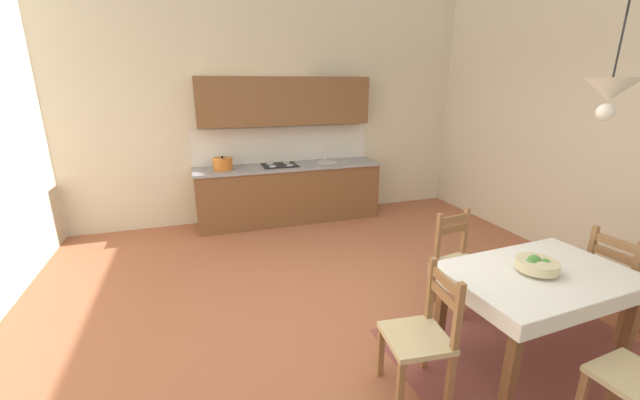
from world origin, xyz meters
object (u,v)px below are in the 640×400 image
Objects in this scene: dining_chair_kitchen_side at (460,262)px; pendant_lamp at (610,91)px; fruit_bowl at (537,265)px; kitchen_cabinetry at (288,167)px; dining_table at (538,288)px; dining_chair_tv_side at (422,335)px; dining_chair_window_side at (616,283)px.

pendant_lamp reaches higher than dining_chair_kitchen_side.
fruit_bowl is at bearing 134.28° from pendant_lamp.
kitchen_cabinetry is 4.24m from pendant_lamp.
dining_table is at bearing -18.37° from fruit_bowl.
kitchen_cabinetry is 9.49× the size of fruit_bowl.
dining_chair_tv_side reaches higher than fruit_bowl.
fruit_bowl is at bearing -176.48° from dining_chair_window_side.
dining_chair_tv_side is at bearing -178.14° from fruit_bowl.
dining_chair_window_side and dining_chair_kitchen_side have the same top height.
dining_table is 1.53× the size of dining_chair_kitchen_side.
fruit_bowl is (-0.04, 0.01, 0.19)m from dining_table.
dining_table is 1.77× the size of pendant_lamp.
kitchen_cabinetry is at bearing 105.05° from fruit_bowl.
kitchen_cabinetry reaches higher than dining_chair_kitchen_side.
pendant_lamp is at bearing -73.43° from kitchen_cabinetry.
dining_chair_window_side is at bearing 2.72° from dining_chair_tv_side.
dining_chair_window_side reaches higher than fruit_bowl.
dining_chair_window_side is (1.00, 0.08, -0.18)m from dining_table.
dining_chair_tv_side is at bearing 173.65° from pendant_lamp.
dining_chair_kitchen_side is 3.10× the size of fruit_bowl.
dining_chair_tv_side is 1.30m from dining_chair_kitchen_side.
fruit_bowl is at bearing -74.95° from kitchen_cabinetry.
dining_chair_kitchen_side is 1.16× the size of pendant_lamp.
kitchen_cabinetry is at bearing 119.07° from dining_chair_window_side.
dining_table is (1.04, -3.75, -0.23)m from kitchen_cabinetry.
kitchen_cabinetry is 3.06× the size of dining_chair_window_side.
fruit_bowl is at bearing 161.63° from dining_table.
dining_chair_tv_side and dining_chair_kitchen_side have the same top height.
dining_chair_kitchen_side is (-0.04, 0.84, -0.18)m from dining_table.
dining_chair_tv_side is 2.01m from dining_chair_window_side.
pendant_lamp is at bearing -81.23° from dining_chair_kitchen_side.
dining_chair_kitchen_side is at bearing 89.92° from fruit_bowl.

